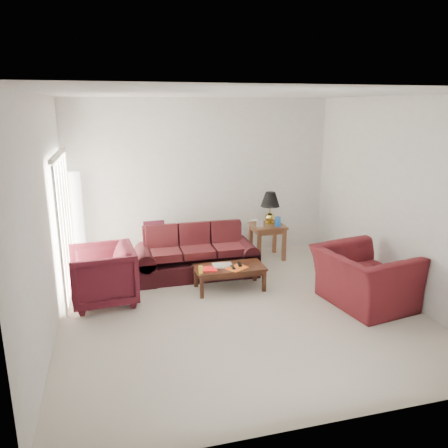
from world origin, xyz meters
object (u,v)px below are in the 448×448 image
at_px(floor_lamp, 77,222).
at_px(armchair_right, 364,278).
at_px(armchair_left, 103,275).
at_px(coffee_table, 230,278).
at_px(end_table, 267,241).
at_px(sofa, 197,252).

distance_m(floor_lamp, armchair_right, 4.84).
relative_size(armchair_left, coffee_table, 0.85).
height_order(armchair_left, armchair_right, armchair_left).
bearing_deg(armchair_left, coffee_table, 84.99).
height_order(end_table, armchair_right, armchair_right).
distance_m(sofa, end_table, 1.59).
height_order(floor_lamp, coffee_table, floor_lamp).
distance_m(sofa, floor_lamp, 2.16).
height_order(end_table, coffee_table, end_table).
xyz_separation_m(end_table, floor_lamp, (-3.46, 0.21, 0.56)).
relative_size(sofa, floor_lamp, 1.15).
relative_size(sofa, armchair_left, 2.18).
distance_m(sofa, coffee_table, 0.85).
bearing_deg(end_table, coffee_table, -130.99).
bearing_deg(coffee_table, end_table, 33.82).
xyz_separation_m(end_table, armchair_left, (-3.05, -1.26, 0.10)).
bearing_deg(armchair_right, end_table, 6.33).
relative_size(end_table, armchair_left, 0.71).
bearing_deg(armchair_left, sofa, 109.67).
bearing_deg(coffee_table, armchair_left, 164.54).
relative_size(armchair_left, armchair_right, 0.73).
relative_size(end_table, coffee_table, 0.60).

